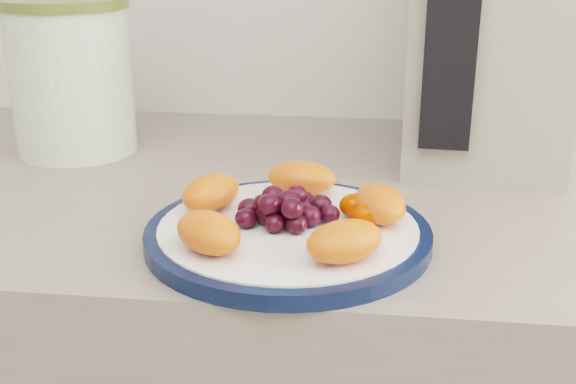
# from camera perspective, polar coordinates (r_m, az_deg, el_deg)

# --- Properties ---
(plate_rim) EXTENTS (0.27, 0.27, 0.01)m
(plate_rim) POSITION_cam_1_polar(r_m,az_deg,el_deg) (0.67, -0.00, -3.40)
(plate_rim) COLOR #0A1736
(plate_rim) RESTS_ON counter
(plate_face) EXTENTS (0.24, 0.24, 0.02)m
(plate_face) POSITION_cam_1_polar(r_m,az_deg,el_deg) (0.67, -0.00, -3.32)
(plate_face) COLOR white
(plate_face) RESTS_ON counter
(canister) EXTENTS (0.20, 0.20, 0.18)m
(canister) POSITION_cam_1_polar(r_m,az_deg,el_deg) (0.97, -16.71, 8.37)
(canister) COLOR #43691D
(canister) RESTS_ON counter
(canister_lid) EXTENTS (0.21, 0.21, 0.01)m
(canister_lid) POSITION_cam_1_polar(r_m,az_deg,el_deg) (0.96, -17.31, 14.10)
(canister_lid) COLOR #5B682E
(canister_lid) RESTS_ON canister
(appliance_body) EXTENTS (0.20, 0.27, 0.32)m
(appliance_body) POSITION_cam_1_polar(r_m,az_deg,el_deg) (0.93, 15.53, 12.34)
(appliance_body) COLOR #A29C8C
(appliance_body) RESTS_ON counter
(appliance_panel) EXTENTS (0.06, 0.02, 0.24)m
(appliance_panel) POSITION_cam_1_polar(r_m,az_deg,el_deg) (0.80, 12.78, 11.69)
(appliance_panel) COLOR black
(appliance_panel) RESTS_ON appliance_body
(fruit_plate) EXTENTS (0.23, 0.22, 0.03)m
(fruit_plate) POSITION_cam_1_polar(r_m,az_deg,el_deg) (0.67, 0.45, -1.24)
(fruit_plate) COLOR #FF4D1B
(fruit_plate) RESTS_ON plate_face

